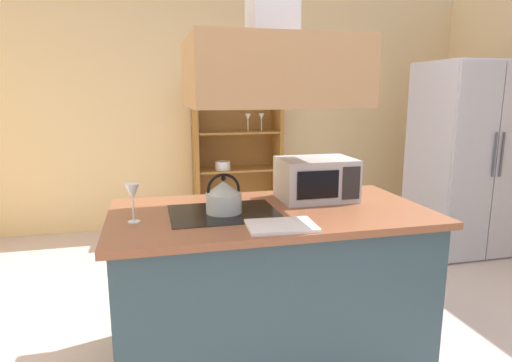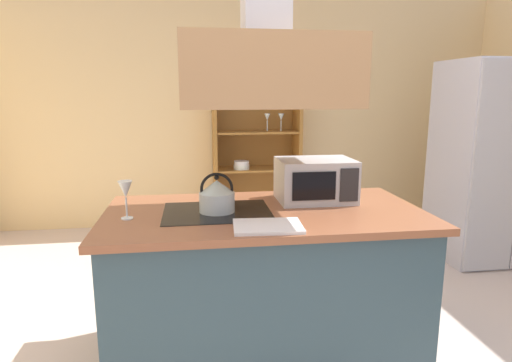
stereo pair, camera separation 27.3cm
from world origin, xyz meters
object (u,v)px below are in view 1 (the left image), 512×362
(cutting_board, at_px, (281,226))
(wine_glass_on_counter, at_px, (132,194))
(dish_cabinet, at_px, (236,163))
(kettle, at_px, (224,197))
(microwave, at_px, (316,179))
(refrigerator, at_px, (467,159))

(cutting_board, height_order, wine_glass_on_counter, wine_glass_on_counter)
(dish_cabinet, distance_m, wine_glass_on_counter, 2.89)
(dish_cabinet, relative_size, cutting_board, 5.05)
(dish_cabinet, relative_size, kettle, 7.70)
(microwave, bearing_deg, refrigerator, 28.71)
(dish_cabinet, distance_m, microwave, 2.44)
(refrigerator, height_order, kettle, refrigerator)
(cutting_board, bearing_deg, dish_cabinet, 83.05)
(refrigerator, distance_m, microwave, 2.30)
(refrigerator, bearing_deg, kettle, -153.97)
(wine_glass_on_counter, bearing_deg, dish_cabinet, 68.09)
(microwave, bearing_deg, dish_cabinet, 90.65)
(refrigerator, xyz_separation_m, kettle, (-2.63, -1.29, 0.07))
(cutting_board, xyz_separation_m, wine_glass_on_counter, (-0.72, 0.27, 0.14))
(kettle, distance_m, wine_glass_on_counter, 0.49)
(cutting_board, bearing_deg, kettle, 124.93)
(refrigerator, bearing_deg, wine_glass_on_counter, -156.56)
(dish_cabinet, xyz_separation_m, cutting_board, (-0.36, -2.94, 0.15))
(kettle, bearing_deg, microwave, 16.40)
(dish_cabinet, xyz_separation_m, wine_glass_on_counter, (-1.07, -2.67, 0.29))
(kettle, xyz_separation_m, microwave, (0.62, 0.18, 0.04))
(kettle, relative_size, microwave, 0.48)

